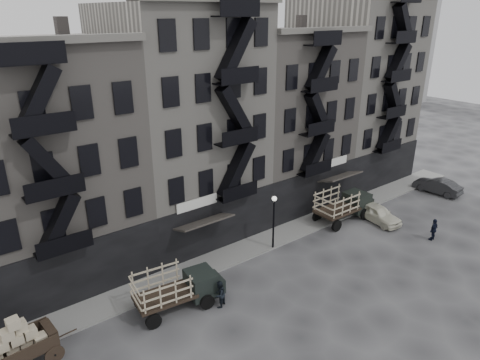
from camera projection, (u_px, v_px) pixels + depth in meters
ground at (265, 279)px, 28.21m from camera, size 140.00×140.00×0.00m
sidewalk at (231, 255)px, 30.94m from camera, size 55.00×2.50×0.15m
building_midwest at (46, 164)px, 27.02m from camera, size 10.00×11.35×16.20m
building_center at (183, 125)px, 32.33m from camera, size 10.00×11.35×18.20m
building_mideast at (280, 119)px, 38.37m from camera, size 10.00×11.35×16.20m
building_east at (353, 90)px, 43.50m from camera, size 10.00×11.35×19.20m
lamp_post at (274, 215)px, 30.81m from camera, size 0.36×0.36×4.28m
wagon at (16, 339)px, 20.71m from camera, size 3.59×2.13×2.93m
stake_truck_west at (177, 286)px, 24.99m from camera, size 5.51×2.73×2.67m
stake_truck_east at (344, 202)px, 35.72m from camera, size 5.69×2.44×2.83m
car_east at (378, 213)px, 35.78m from camera, size 2.22×4.40×1.44m
car_far at (437, 186)px, 41.42m from camera, size 1.88×4.52×1.45m
pedestrian_mid at (220, 294)px, 25.32m from camera, size 1.04×0.95×1.72m
policeman at (434, 230)px, 32.78m from camera, size 1.07×0.51×1.78m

